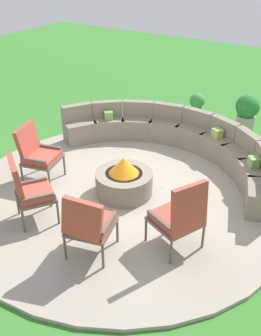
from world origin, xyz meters
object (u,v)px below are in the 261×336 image
(lounge_chair_front_right, at_px, (28,189))
(lounge_chair_back_left, at_px, (88,223))
(lounge_chair_back_right, at_px, (180,215))
(potted_plant_0, at_px, (247,110))
(potted_plant_1, at_px, (197,104))
(curved_stone_bench, at_px, (179,142))
(lounge_chair_front_left, at_px, (37,152))
(fire_pit, at_px, (124,180))

(lounge_chair_front_right, distance_m, lounge_chair_back_left, 1.22)
(lounge_chair_back_right, distance_m, potted_plant_0, 4.63)
(lounge_chair_back_left, bearing_deg, potted_plant_1, 84.46)
(lounge_chair_front_right, xyz_separation_m, potted_plant_1, (0.34, 5.21, -0.28))
(curved_stone_bench, xyz_separation_m, lounge_chair_front_left, (-1.69, -2.13, 0.23))
(curved_stone_bench, relative_size, potted_plant_0, 5.71)
(curved_stone_bench, relative_size, lounge_chair_front_right, 4.11)
(lounge_chair_front_left, height_order, potted_plant_0, lounge_chair_front_left)
(lounge_chair_back_left, distance_m, potted_plant_0, 5.37)
(lounge_chair_front_right, xyz_separation_m, potted_plant_0, (1.56, 5.23, -0.18))
(curved_stone_bench, distance_m, potted_plant_1, 2.21)
(lounge_chair_front_right, height_order, lounge_chair_back_right, lounge_chair_front_right)
(curved_stone_bench, bearing_deg, lounge_chair_front_right, -107.00)
(potted_plant_0, height_order, potted_plant_1, potted_plant_0)
(curved_stone_bench, distance_m, lounge_chair_front_left, 2.73)
(lounge_chair_back_left, height_order, lounge_chair_back_right, lounge_chair_back_right)
(lounge_chair_back_right, distance_m, potted_plant_1, 4.92)
(potted_plant_0, xyz_separation_m, potted_plant_1, (-1.22, -0.03, -0.10))
(potted_plant_0, bearing_deg, lounge_chair_back_left, -93.72)
(lounge_chair_front_left, bearing_deg, lounge_chair_front_right, 24.36)
(potted_plant_1, bearing_deg, fire_pit, -83.73)
(curved_stone_bench, height_order, potted_plant_0, curved_stone_bench)
(lounge_chair_front_left, xyz_separation_m, potted_plant_1, (1.10, 4.26, -0.26))
(lounge_chair_front_left, bearing_deg, potted_plant_1, 151.33)
(lounge_chair_front_left, relative_size, lounge_chair_back_left, 1.01)
(fire_pit, xyz_separation_m, curved_stone_bench, (0.18, 1.68, 0.05))
(fire_pit, distance_m, lounge_chair_back_right, 1.62)
(lounge_chair_front_left, bearing_deg, curved_stone_bench, 127.26)
(lounge_chair_front_left, bearing_deg, lounge_chair_back_left, 47.21)
(lounge_chair_front_left, height_order, lounge_chair_back_right, lounge_chair_back_right)
(potted_plant_0, bearing_deg, lounge_chair_front_left, -118.34)
(curved_stone_bench, height_order, potted_plant_1, curved_stone_bench)
(curved_stone_bench, relative_size, lounge_chair_front_left, 4.51)
(fire_pit, relative_size, lounge_chair_front_right, 0.85)
(fire_pit, bearing_deg, lounge_chair_front_left, -163.64)
(lounge_chair_back_right, height_order, potted_plant_1, lounge_chair_back_right)
(fire_pit, distance_m, lounge_chair_front_left, 1.61)
(potted_plant_1, bearing_deg, curved_stone_bench, -74.38)
(potted_plant_0, bearing_deg, potted_plant_1, -178.70)
(curved_stone_bench, height_order, lounge_chair_front_left, lounge_chair_front_left)
(fire_pit, relative_size, lounge_chair_front_left, 0.94)
(lounge_chair_back_left, bearing_deg, curved_stone_bench, 80.07)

